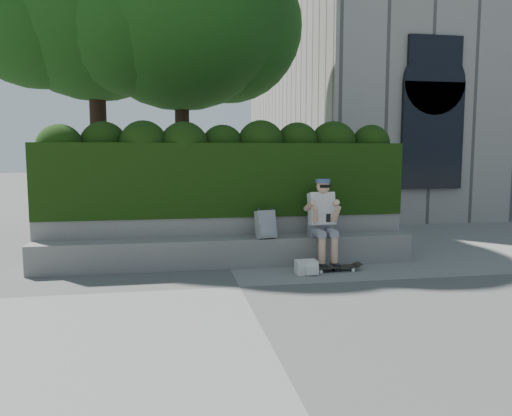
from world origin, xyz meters
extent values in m
plane|color=slate|center=(0.00, 0.00, 0.00)|extent=(80.00, 80.00, 0.00)
cube|color=gray|center=(0.00, 1.25, 0.23)|extent=(6.00, 0.45, 0.45)
cube|color=gray|center=(0.00, 1.73, 0.38)|extent=(6.00, 0.50, 0.75)
cube|color=black|center=(0.00, 1.95, 1.35)|extent=(6.00, 1.00, 1.20)
cylinder|color=black|center=(-0.57, 5.43, 1.56)|extent=(0.33, 0.33, 3.13)
cylinder|color=black|center=(-2.51, 5.87, 1.60)|extent=(0.38, 0.38, 3.20)
cube|color=gray|center=(1.49, 1.20, 0.56)|extent=(0.36, 0.26, 0.22)
cube|color=silver|center=(1.49, 1.13, 0.90)|extent=(0.40, 0.32, 0.55)
sphere|color=tan|center=(1.49, 1.06, 1.26)|extent=(0.21, 0.21, 0.21)
cylinder|color=#415378|center=(1.49, 1.08, 1.35)|extent=(0.23, 0.23, 0.06)
cube|color=black|center=(1.49, 0.78, 0.80)|extent=(0.07, 0.02, 0.13)
cylinder|color=tan|center=(1.39, 0.76, 0.24)|extent=(0.11, 0.11, 0.47)
cylinder|color=tan|center=(1.59, 0.76, 0.24)|extent=(0.11, 0.11, 0.47)
cube|color=black|center=(1.39, 0.70, 0.05)|extent=(0.10, 0.26, 0.10)
cube|color=black|center=(1.59, 0.70, 0.05)|extent=(0.10, 0.26, 0.10)
cube|color=black|center=(1.56, 0.62, 0.07)|extent=(0.75, 0.23, 0.02)
cylinder|color=silver|center=(1.30, 0.53, 0.03)|extent=(0.05, 0.03, 0.05)
cylinder|color=silver|center=(1.29, 0.68, 0.03)|extent=(0.05, 0.03, 0.05)
cylinder|color=silver|center=(1.82, 0.56, 0.03)|extent=(0.05, 0.03, 0.05)
cylinder|color=silver|center=(1.81, 0.71, 0.03)|extent=(0.05, 0.03, 0.05)
cube|color=#A8A8AC|center=(0.58, 1.15, 0.67)|extent=(0.33, 0.22, 0.44)
cube|color=white|center=(1.08, 0.55, 0.10)|extent=(0.32, 0.22, 0.20)
camera|label=1|loc=(-0.93, -6.48, 1.80)|focal=35.00mm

